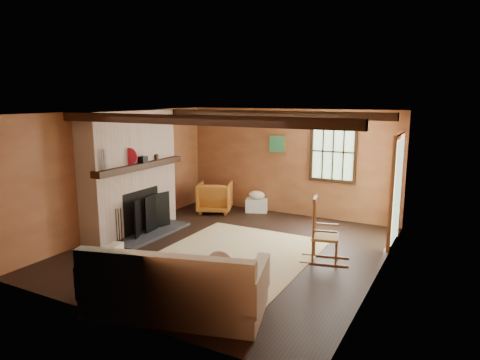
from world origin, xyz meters
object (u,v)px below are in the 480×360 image
Objects in this scene: sofa at (176,289)px; laundry_basket at (257,205)px; rocking_chair at (323,234)px; fireplace at (131,177)px; armchair at (215,197)px.

sofa reaches higher than laundry_basket.
laundry_basket is (-2.31, 2.28, -0.31)m from rocking_chair.
fireplace is 3.88m from rocking_chair.
fireplace is at bearing 50.09° from armchair.
sofa reaches higher than armchair.
rocking_chair is 1.39× the size of armchair.
laundry_basket is (-1.24, 4.83, -0.17)m from sofa.
rocking_chair is at bearing -44.64° from laundry_basket.
laundry_basket is (1.50, 2.55, -0.95)m from fireplace.
fireplace reaches higher than armchair.
armchair reaches higher than laundry_basket.
laundry_basket is 1.00m from armchair.
rocking_chair is 2.16× the size of laundry_basket.
sofa is at bearing 93.47° from armchair.
sofa is 3.08× the size of armchair.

